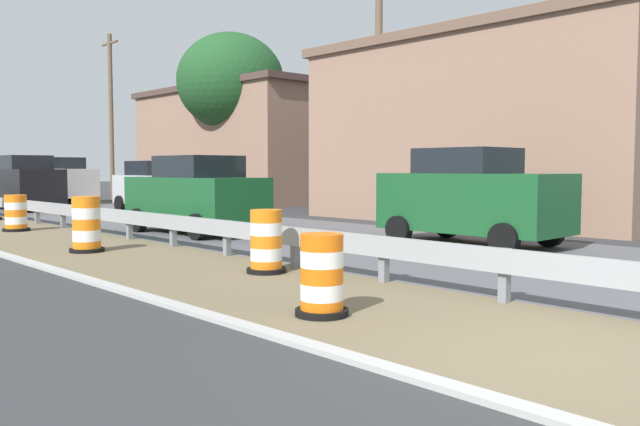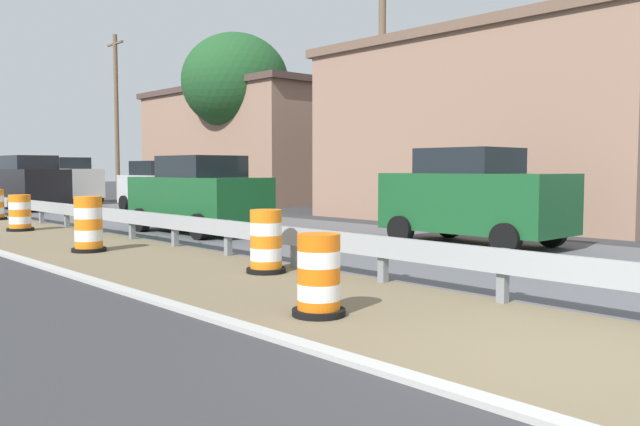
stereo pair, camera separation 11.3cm
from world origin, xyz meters
name	(u,v)px [view 2 (the right image)]	position (x,y,z in m)	size (l,w,h in m)	color
ground_plane	(555,364)	(0.00, 0.00, 0.00)	(160.00, 160.00, 0.00)	#333335
median_dirt_strip	(579,353)	(0.47, 0.00, 0.00)	(3.33, 120.00, 0.01)	#706047
curb_near_edge	(468,399)	(-1.30, 0.00, 0.00)	(0.20, 120.00, 0.11)	#ADADA8
guardrail_median	(435,255)	(1.89, 2.77, 0.52)	(0.18, 49.22, 0.71)	#999EA3
traffic_barrel_nearest	(319,279)	(-0.26, 2.80, 0.43)	(0.63, 0.63, 0.96)	orange
traffic_barrel_close	(266,244)	(1.21, 5.71, 0.47)	(0.65, 0.65, 1.04)	orange
traffic_barrel_mid	(89,227)	(0.18, 10.35, 0.52)	(0.70, 0.70, 1.15)	orange
traffic_barrel_farther	(20,215)	(0.65, 16.03, 0.45)	(0.71, 0.71, 1.00)	orange
car_trailing_near_lane	(160,187)	(7.33, 20.40, 1.00)	(2.01, 4.02, 2.01)	silver
car_trailing_far_lane	(198,195)	(3.92, 12.12, 1.02)	(2.10, 4.32, 2.05)	#195128
car_distant_a	(474,197)	(7.01, 5.63, 1.08)	(2.14, 4.11, 2.17)	#195128
car_distant_b	(28,183)	(4.02, 25.48, 1.12)	(2.07, 4.73, 2.25)	black
car_distant_c	(70,180)	(7.34, 29.54, 1.13)	(1.98, 4.45, 2.26)	silver
roadside_shop_near	(501,130)	(13.76, 9.22, 3.00)	(6.81, 11.89, 5.98)	#93705B
roadside_shop_far	(258,145)	(15.94, 25.45, 2.97)	(7.74, 12.37, 5.92)	#93705B
utility_pole_near	(382,81)	(10.74, 11.80, 4.58)	(0.24, 1.80, 8.84)	brown
utility_pole_mid	(117,115)	(10.86, 31.64, 4.69)	(0.24, 1.80, 9.07)	brown
tree_roadside	(235,82)	(13.21, 23.61, 5.91)	(5.19, 5.19, 8.26)	#4C3D2D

